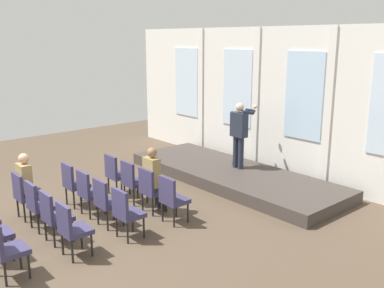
{
  "coord_description": "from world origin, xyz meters",
  "views": [
    {
      "loc": [
        7.16,
        -2.48,
        3.48
      ],
      "look_at": [
        -0.01,
        3.69,
        1.16
      ],
      "focal_mm": 40.49,
      "sensor_mm": 36.0,
      "label": 1
    }
  ],
  "objects_px": {
    "mic_stand": "(237,151)",
    "chair_r2_c2": "(53,214)",
    "chair_r0_c2": "(151,188)",
    "chair_r1_c0": "(73,182)",
    "chair_r2_c1": "(38,203)",
    "audience_r2_c0": "(28,182)",
    "chair_r3_c3": "(5,246)",
    "chair_r0_c0": "(116,172)",
    "audience_r0_c2": "(154,177)",
    "chair_r0_c3": "(172,197)",
    "chair_r2_c0": "(24,193)",
    "chair_r1_c1": "(89,190)",
    "chair_r2_c3": "(71,227)",
    "chair_r1_c3": "(126,210)",
    "chair_r1_c2": "(106,200)",
    "speaker": "(239,131)",
    "chair_r0_c1": "(132,180)"
  },
  "relations": [
    {
      "from": "mic_stand",
      "to": "chair_r2_c2",
      "type": "xyz_separation_m",
      "value": [
        0.66,
        -5.28,
        -0.08
      ]
    },
    {
      "from": "chair_r0_c2",
      "to": "chair_r2_c2",
      "type": "xyz_separation_m",
      "value": [
        0.0,
        -2.05,
        0.0
      ]
    },
    {
      "from": "chair_r1_c0",
      "to": "chair_r2_c1",
      "type": "xyz_separation_m",
      "value": [
        0.68,
        -1.03,
        0.0
      ]
    },
    {
      "from": "audience_r2_c0",
      "to": "chair_r3_c3",
      "type": "xyz_separation_m",
      "value": [
        2.05,
        -1.11,
        -0.2
      ]
    },
    {
      "from": "chair_r0_c0",
      "to": "audience_r0_c2",
      "type": "bearing_deg",
      "value": 3.3
    },
    {
      "from": "chair_r0_c3",
      "to": "chair_r2_c0",
      "type": "height_order",
      "value": "same"
    },
    {
      "from": "chair_r1_c1",
      "to": "audience_r2_c0",
      "type": "distance_m",
      "value": 1.18
    },
    {
      "from": "chair_r2_c3",
      "to": "chair_r2_c2",
      "type": "bearing_deg",
      "value": 180.0
    },
    {
      "from": "chair_r1_c3",
      "to": "chair_r2_c2",
      "type": "relative_size",
      "value": 1.0
    },
    {
      "from": "mic_stand",
      "to": "chair_r0_c3",
      "type": "bearing_deg",
      "value": -67.42
    },
    {
      "from": "chair_r0_c2",
      "to": "audience_r2_c0",
      "type": "relative_size",
      "value": 0.71
    },
    {
      "from": "chair_r0_c0",
      "to": "chair_r1_c1",
      "type": "relative_size",
      "value": 1.0
    },
    {
      "from": "chair_r0_c2",
      "to": "audience_r2_c0",
      "type": "height_order",
      "value": "audience_r2_c0"
    },
    {
      "from": "chair_r2_c2",
      "to": "chair_r2_c1",
      "type": "bearing_deg",
      "value": 180.0
    },
    {
      "from": "audience_r2_c0",
      "to": "mic_stand",
      "type": "bearing_deg",
      "value": 82.19
    },
    {
      "from": "mic_stand",
      "to": "chair_r1_c3",
      "type": "height_order",
      "value": "mic_stand"
    },
    {
      "from": "chair_r2_c1",
      "to": "chair_r3_c3",
      "type": "height_order",
      "value": "same"
    },
    {
      "from": "audience_r2_c0",
      "to": "chair_r2_c1",
      "type": "relative_size",
      "value": 1.41
    },
    {
      "from": "chair_r1_c1",
      "to": "chair_r1_c2",
      "type": "height_order",
      "value": "same"
    },
    {
      "from": "chair_r2_c1",
      "to": "chair_r2_c2",
      "type": "height_order",
      "value": "same"
    },
    {
      "from": "chair_r0_c3",
      "to": "audience_r2_c0",
      "type": "relative_size",
      "value": 0.71
    },
    {
      "from": "chair_r1_c2",
      "to": "chair_r2_c0",
      "type": "relative_size",
      "value": 1.0
    },
    {
      "from": "chair_r0_c2",
      "to": "chair_r1_c1",
      "type": "relative_size",
      "value": 1.0
    },
    {
      "from": "chair_r2_c1",
      "to": "chair_r2_c3",
      "type": "height_order",
      "value": "same"
    },
    {
      "from": "speaker",
      "to": "chair_r0_c0",
      "type": "distance_m",
      "value": 3.21
    },
    {
      "from": "audience_r0_c2",
      "to": "chair_r2_c0",
      "type": "bearing_deg",
      "value": -122.73
    },
    {
      "from": "chair_r0_c2",
      "to": "audience_r2_c0",
      "type": "distance_m",
      "value": 2.41
    },
    {
      "from": "chair_r0_c2",
      "to": "chair_r1_c3",
      "type": "xyz_separation_m",
      "value": [
        0.68,
        -1.03,
        0.0
      ]
    },
    {
      "from": "chair_r1_c0",
      "to": "chair_r1_c3",
      "type": "relative_size",
      "value": 1.0
    },
    {
      "from": "chair_r1_c3",
      "to": "audience_r2_c0",
      "type": "distance_m",
      "value": 2.27
    },
    {
      "from": "speaker",
      "to": "chair_r1_c2",
      "type": "relative_size",
      "value": 1.76
    },
    {
      "from": "chair_r1_c1",
      "to": "chair_r2_c0",
      "type": "height_order",
      "value": "same"
    },
    {
      "from": "chair_r1_c0",
      "to": "chair_r2_c0",
      "type": "height_order",
      "value": "same"
    },
    {
      "from": "chair_r0_c1",
      "to": "chair_r2_c0",
      "type": "distance_m",
      "value": 2.16
    },
    {
      "from": "chair_r0_c2",
      "to": "chair_r1_c2",
      "type": "bearing_deg",
      "value": -90.0
    },
    {
      "from": "chair_r2_c2",
      "to": "chair_r2_c3",
      "type": "relative_size",
      "value": 1.0
    },
    {
      "from": "chair_r0_c3",
      "to": "chair_r2_c0",
      "type": "xyz_separation_m",
      "value": [
        -2.05,
        -2.05,
        0.0
      ]
    },
    {
      "from": "mic_stand",
      "to": "chair_r2_c2",
      "type": "height_order",
      "value": "mic_stand"
    },
    {
      "from": "chair_r0_c3",
      "to": "chair_r1_c0",
      "type": "height_order",
      "value": "same"
    },
    {
      "from": "chair_r0_c0",
      "to": "chair_r2_c0",
      "type": "bearing_deg",
      "value": -90.0
    },
    {
      "from": "chair_r0_c2",
      "to": "audience_r0_c2",
      "type": "height_order",
      "value": "audience_r0_c2"
    },
    {
      "from": "chair_r0_c0",
      "to": "chair_r1_c3",
      "type": "bearing_deg",
      "value": -26.54
    },
    {
      "from": "mic_stand",
      "to": "audience_r0_c2",
      "type": "bearing_deg",
      "value": -78.22
    },
    {
      "from": "chair_r2_c0",
      "to": "chair_r0_c1",
      "type": "bearing_deg",
      "value": 71.54
    },
    {
      "from": "chair_r0_c0",
      "to": "chair_r0_c3",
      "type": "distance_m",
      "value": 2.05
    },
    {
      "from": "chair_r2_c1",
      "to": "chair_r1_c3",
      "type": "bearing_deg",
      "value": 36.83
    },
    {
      "from": "chair_r0_c3",
      "to": "chair_r1_c3",
      "type": "bearing_deg",
      "value": -90.0
    },
    {
      "from": "speaker",
      "to": "chair_r3_c3",
      "type": "distance_m",
      "value": 6.18
    },
    {
      "from": "chair_r0_c3",
      "to": "audience_r0_c2",
      "type": "bearing_deg",
      "value": 173.42
    },
    {
      "from": "mic_stand",
      "to": "chair_r3_c3",
      "type": "relative_size",
      "value": 1.65
    }
  ]
}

